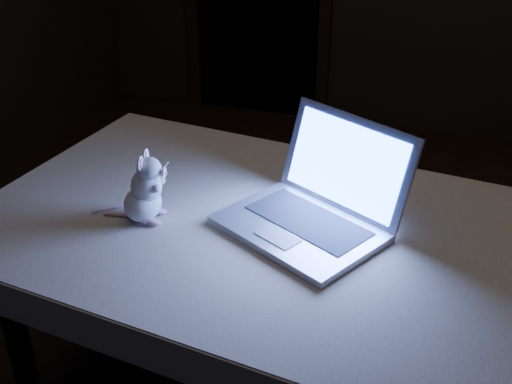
% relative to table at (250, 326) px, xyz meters
% --- Properties ---
extents(floor, '(5.00, 5.00, 0.00)m').
position_rel_table_xyz_m(floor, '(0.24, 0.30, -0.41)').
color(floor, black).
rests_on(floor, ground).
extents(table, '(1.63, 1.16, 0.81)m').
position_rel_table_xyz_m(table, '(0.00, 0.00, 0.00)').
color(table, black).
rests_on(table, floor).
extents(tablecloth, '(1.89, 1.53, 0.12)m').
position_rel_table_xyz_m(tablecloth, '(-0.10, -0.03, 0.36)').
color(tablecloth, beige).
rests_on(tablecloth, table).
extents(laptop, '(0.58, 0.56, 0.30)m').
position_rel_table_xyz_m(laptop, '(0.16, -0.02, 0.57)').
color(laptop, '#B8B8BD').
rests_on(laptop, tablecloth).
extents(plush_mouse, '(0.18, 0.18, 0.22)m').
position_rel_table_xyz_m(plush_mouse, '(-0.30, -0.09, 0.53)').
color(plush_mouse, silver).
rests_on(plush_mouse, tablecloth).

